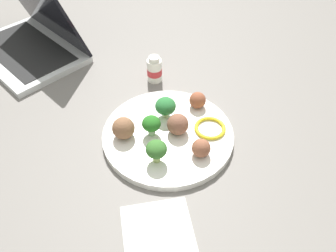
{
  "coord_description": "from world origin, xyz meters",
  "views": [
    {
      "loc": [
        0.51,
        -0.06,
        0.56
      ],
      "look_at": [
        0.0,
        0.0,
        0.04
      ],
      "focal_mm": 37.4,
      "sensor_mm": 36.0,
      "label": 1
    }
  ],
  "objects": [
    {
      "name": "broccoli_floret_front_right",
      "position": [
        -0.05,
        0.0,
        0.05
      ],
      "size": [
        0.05,
        0.05,
        0.05
      ],
      "color": "#A9BE83",
      "rests_on": "plate"
    },
    {
      "name": "ground_plane",
      "position": [
        0.0,
        0.0,
        0.0
      ],
      "size": [
        4.0,
        4.0,
        0.0
      ],
      "primitive_type": "plane",
      "color": "slate"
    },
    {
      "name": "napkin",
      "position": [
        0.24,
        -0.04,
        0.0
      ],
      "size": [
        0.18,
        0.13,
        0.01
      ],
      "primitive_type": "cube",
      "rotation": [
        0.0,
        0.0,
        0.08
      ],
      "color": "white",
      "rests_on": "ground_plane"
    },
    {
      "name": "meatball_center",
      "position": [
        0.0,
        -0.09,
        0.04
      ],
      "size": [
        0.05,
        0.05,
        0.05
      ],
      "primitive_type": "sphere",
      "color": "brown",
      "rests_on": "plate"
    },
    {
      "name": "knife",
      "position": [
        0.25,
        -0.06,
        0.01
      ],
      "size": [
        0.15,
        0.02,
        0.01
      ],
      "color": "silver",
      "rests_on": "napkin"
    },
    {
      "name": "meatball_far_rim",
      "position": [
        0.0,
        0.02,
        0.04
      ],
      "size": [
        0.05,
        0.05,
        0.05
      ],
      "primitive_type": "sphere",
      "color": "brown",
      "rests_on": "plate"
    },
    {
      "name": "plate",
      "position": [
        0.0,
        0.0,
        0.01
      ],
      "size": [
        0.28,
        0.28,
        0.02
      ],
      "primitive_type": "cylinder",
      "color": "white",
      "rests_on": "ground_plane"
    },
    {
      "name": "laptop",
      "position": [
        -0.37,
        -0.34,
        0.04
      ],
      "size": [
        0.39,
        0.37,
        0.21
      ],
      "color": "silver",
      "rests_on": "ground_plane"
    },
    {
      "name": "meatball_back_left",
      "position": [
        0.07,
        0.06,
        0.03
      ],
      "size": [
        0.04,
        0.04,
        0.04
      ],
      "primitive_type": "sphere",
      "color": "brown",
      "rests_on": "plate"
    },
    {
      "name": "pepper_ring_back_left",
      "position": [
        -0.0,
        0.09,
        0.02
      ],
      "size": [
        0.09,
        0.09,
        0.01
      ],
      "primitive_type": "torus",
      "rotation": [
        0.0,
        0.0,
        3.67
      ],
      "color": "yellow",
      "rests_on": "plate"
    },
    {
      "name": "meatball_mid_right",
      "position": [
        -0.08,
        0.08,
        0.03
      ],
      "size": [
        0.04,
        0.04,
        0.04
      ],
      "primitive_type": "sphere",
      "color": "brown",
      "rests_on": "plate"
    },
    {
      "name": "yogurt_bottle",
      "position": [
        -0.21,
        -0.01,
        0.03
      ],
      "size": [
        0.04,
        0.04,
        0.07
      ],
      "color": "white",
      "rests_on": "ground_plane"
    },
    {
      "name": "fork",
      "position": [
        0.25,
        -0.02,
        0.01
      ],
      "size": [
        0.12,
        0.02,
        0.01
      ],
      "color": "silver",
      "rests_on": "napkin"
    },
    {
      "name": "broccoli_floret_front_left",
      "position": [
        0.0,
        -0.03,
        0.05
      ],
      "size": [
        0.04,
        0.04,
        0.05
      ],
      "color": "#90BB84",
      "rests_on": "plate"
    },
    {
      "name": "broccoli_floret_back_right",
      "position": [
        0.07,
        -0.03,
        0.05
      ],
      "size": [
        0.04,
        0.04,
        0.05
      ],
      "color": "#ABC26E",
      "rests_on": "plate"
    }
  ]
}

